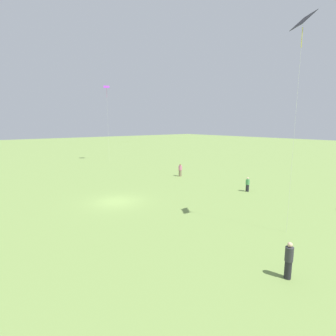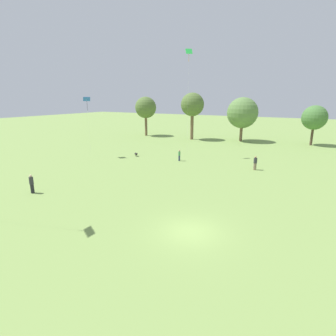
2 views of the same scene
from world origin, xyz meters
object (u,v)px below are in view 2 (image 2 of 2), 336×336
at_px(person_2, 179,155).
at_px(person_3, 255,163).
at_px(kite_2, 189,57).
at_px(kite_0, 87,101).
at_px(dog_0, 136,154).
at_px(person_1, 32,184).

relative_size(person_2, person_3, 0.91).
height_order(person_2, kite_2, kite_2).
distance_m(kite_0, kite_2, 16.58).
relative_size(kite_0, dog_0, 12.57).
bearing_deg(person_2, kite_0, -60.10).
relative_size(person_3, dog_0, 2.47).
distance_m(person_3, dog_0, 18.22).
height_order(person_2, kite_0, kite_0).
bearing_deg(dog_0, person_3, 126.57).
distance_m(person_1, person_2, 20.15).
xyz_separation_m(person_2, kite_0, (-13.72, -4.08, 7.74)).
bearing_deg(person_3, person_2, -31.02).
relative_size(person_1, person_2, 1.14).
bearing_deg(person_2, kite_2, -159.10).
bearing_deg(dog_0, kite_2, 155.48).
relative_size(person_3, kite_2, 0.11).
bearing_deg(person_3, dog_0, -29.90).
bearing_deg(kite_0, person_1, 113.07).
distance_m(person_2, dog_0, 7.44).
bearing_deg(person_1, kite_0, 163.08).
bearing_deg(person_1, dog_0, 140.23).
bearing_deg(kite_0, person_3, -172.87).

